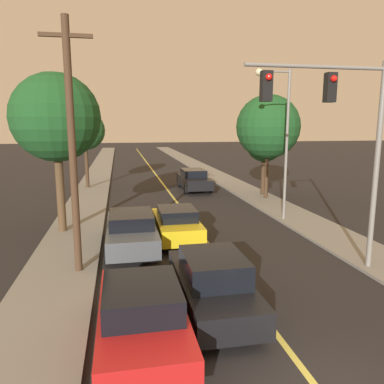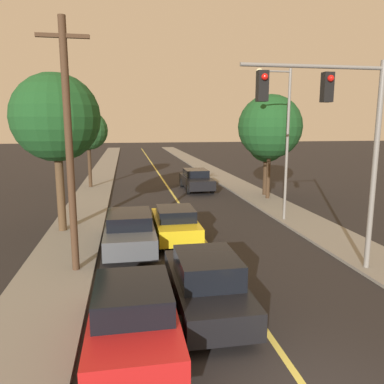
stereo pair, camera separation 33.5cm
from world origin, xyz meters
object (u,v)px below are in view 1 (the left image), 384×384
Objects in this scene: car_near_lane_second at (176,223)px; car_outer_lane_second at (131,230)px; car_near_lane_front at (212,283)px; streetlamp_right at (280,126)px; tree_right_near at (268,127)px; car_far_oncoming at (194,179)px; tree_right_far at (265,144)px; traffic_signal_mast at (340,124)px; car_outer_lane_front at (142,314)px; utility_pole_left at (72,145)px; tree_left_far at (56,118)px; tree_left_near at (85,131)px.

car_outer_lane_second is (-1.95, -0.75, 0.02)m from car_near_lane_second.
car_near_lane_front is 11.11m from streetlamp_right.
car_outer_lane_second is 13.17m from tree_right_near.
car_far_oncoming is (5.18, 13.12, 0.02)m from car_outer_lane_second.
car_near_lane_second is 0.85× the size of tree_right_far.
tree_right_far is at bearing 73.85° from streetlamp_right.
streetlamp_right is at bearing 103.33° from car_far_oncoming.
tree_right_far is (7.56, 15.40, 2.82)m from car_near_lane_front.
car_near_lane_front reaches higher than car_outer_lane_second.
streetlamp_right reaches higher than car_far_oncoming.
car_far_oncoming is at bearing 94.70° from traffic_signal_mast.
traffic_signal_mast is at bearing -102.28° from tree_right_far.
traffic_signal_mast is (4.62, -4.45, 4.21)m from car_near_lane_second.
tree_right_far reaches higher than car_far_oncoming.
streetlamp_right reaches higher than car_near_lane_front.
car_outer_lane_front reaches higher than car_near_lane_second.
car_near_lane_front is at bearing -157.78° from traffic_signal_mast.
utility_pole_left is (-1.84, -2.18, 3.54)m from car_outer_lane_second.
tree_right_far reaches higher than car_near_lane_front.
tree_left_far is at bearing 156.76° from car_near_lane_second.
tree_left_far is at bearing -155.22° from tree_right_near.
tree_left_near is at bearing 155.98° from tree_right_far.
streetlamp_right is 1.27× the size of tree_left_near.
car_outer_lane_second is 6.12m from tree_left_far.
car_near_lane_front is 5.92m from car_outer_lane_second.
utility_pole_left is at bearing 169.72° from traffic_signal_mast.
car_near_lane_front reaches higher than car_far_oncoming.
tree_right_far is at bearing 63.86° from car_near_lane_front.
car_near_lane_front is 2.31m from car_outer_lane_front.
tree_right_far is (1.95, 6.72, -1.28)m from streetlamp_right.
car_outer_lane_second is (-0.00, 6.83, 0.01)m from car_outer_lane_front.
streetlamp_right is at bearing 57.11° from car_near_lane_front.
car_outer_lane_second is at bearing -134.11° from tree_right_far.
tree_left_near is 12.45m from tree_left_far.
utility_pole_left is at bearing -76.52° from tree_left_far.
tree_left_near reaches higher than tree_right_far.
streetlamp_right is at bearing 29.26° from utility_pole_left.
car_near_lane_second is at bearing -71.68° from tree_left_near.
streetlamp_right reaches higher than traffic_signal_mast.
tree_left_far is (-5.01, 8.49, 4.43)m from car_near_lane_front.
car_near_lane_front is 18.99m from car_far_oncoming.
car_near_lane_front is 0.87× the size of car_far_oncoming.
streetlamp_right is 1.55× the size of tree_right_far.
car_outer_lane_second is 0.72× the size of tree_right_near.
tree_right_far is at bearing -24.02° from tree_left_near.
streetlamp_right is (5.61, 2.34, 4.14)m from car_near_lane_second.
tree_right_far is at bearing 75.56° from tree_right_near.
utility_pole_left is (-9.40, -5.26, -0.57)m from streetlamp_right.
car_outer_lane_front is 0.67× the size of tree_right_near.
tree_right_far is at bearing 45.89° from car_outer_lane_second.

